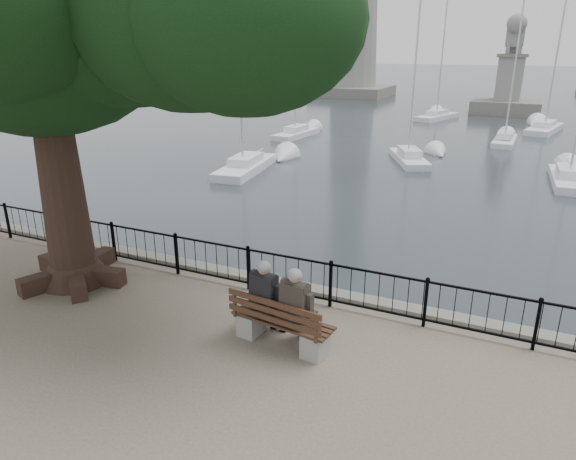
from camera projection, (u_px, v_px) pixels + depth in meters
The scene contains 14 objects.
harbor at pixel (297, 307), 12.09m from camera, with size 260.00×260.00×1.20m.
railing at pixel (288, 274), 11.30m from camera, with size 22.06×0.06×1.00m.
bench at pixel (281, 328), 9.53m from camera, with size 2.04×0.83×1.04m.
person_left at pixel (269, 302), 9.66m from camera, with size 0.52×0.86×1.66m.
person_right at pixel (299, 311), 9.33m from camera, with size 0.52×0.86×1.66m.
tree at pixel (71, 1), 10.03m from camera, with size 11.40×7.96×9.31m.
lion_monument at pixel (508, 89), 50.72m from camera, with size 6.40×6.40×9.34m.
sailboat_a at pixel (246, 165), 27.46m from camera, with size 2.53×6.08×10.99m.
sailboat_b at pixel (409, 156), 29.59m from camera, with size 3.35×5.09×10.91m.
sailboat_c at pixel (568, 178), 24.93m from camera, with size 1.70×5.28×9.44m.
sailboat_e at pixel (296, 132), 38.01m from camera, with size 1.79×5.27×12.40m.
sailboat_f at pixel (505, 139), 35.18m from camera, with size 1.45×4.78×10.47m.
sailboat_g at pixel (545, 128), 40.14m from camera, with size 2.96×6.43×11.23m.
sailboat_h at pixel (437, 115), 47.14m from camera, with size 3.26×5.99×12.22m.
Camera 1 is at (4.35, -6.85, 5.29)m, focal length 32.00 mm.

